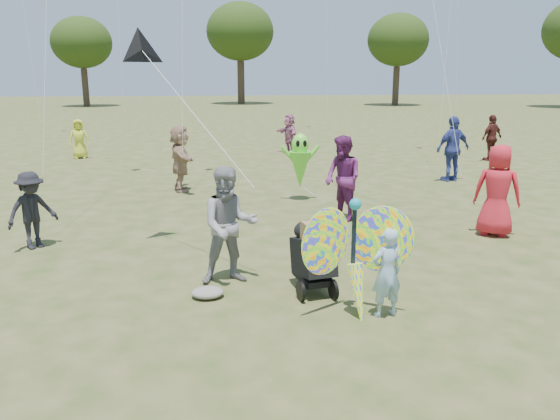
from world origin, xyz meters
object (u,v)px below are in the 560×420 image
object	(u,v)px
child_girl	(387,273)
adult_man	(229,226)
crowd_g	(79,139)
butterfly_kite	(355,257)
crowd_c	(453,149)
crowd_b	(32,210)
crowd_d	(180,159)
crowd_h	(492,138)
crowd_e	(343,178)
crowd_a	(497,190)
jogging_stroller	(313,251)
alien_kite	(300,163)
crowd_j	(289,134)

from	to	relation	value
child_girl	adult_man	xyz separation A→B (m)	(-2.04, 1.51, 0.30)
crowd_g	butterfly_kite	bearing A→B (deg)	-76.26
crowd_c	child_girl	bearing A→B (deg)	45.18
crowd_b	crowd_d	world-z (taller)	crowd_d
crowd_b	crowd_h	size ratio (longest dim) A/B	0.85
crowd_e	crowd_g	xyz separation A→B (m)	(-8.01, 10.33, -0.19)
crowd_c	butterfly_kite	distance (m)	10.55
butterfly_kite	crowd_a	bearing A→B (deg)	41.64
crowd_g	butterfly_kite	distance (m)	16.80
child_girl	jogging_stroller	distance (m)	1.31
crowd_c	jogging_stroller	bearing A→B (deg)	38.23
child_girl	crowd_d	xyz separation A→B (m)	(-3.17, 8.63, 0.30)
crowd_a	alien_kite	size ratio (longest dim) A/B	1.07
crowd_e	crowd_c	bearing A→B (deg)	108.99
crowd_b	crowd_e	xyz separation A→B (m)	(6.23, 1.33, 0.22)
crowd_c	alien_kite	distance (m)	5.44
crowd_d	crowd_h	world-z (taller)	crowd_d
crowd_d	butterfly_kite	world-z (taller)	crowd_d
crowd_d	alien_kite	bearing A→B (deg)	-124.91
crowd_b	crowd_j	xyz separation A→B (m)	(6.50, 11.99, 0.08)
child_girl	alien_kite	world-z (taller)	alien_kite
crowd_d	jogging_stroller	xyz separation A→B (m)	(2.36, -7.60, -0.30)
butterfly_kite	alien_kite	world-z (taller)	alien_kite
butterfly_kite	crowd_h	bearing A→B (deg)	56.07
crowd_h	crowd_j	size ratio (longest dim) A/B	1.06
crowd_d	crowd_g	world-z (taller)	crowd_d
butterfly_kite	alien_kite	size ratio (longest dim) A/B	1.05
adult_man	crowd_a	distance (m)	5.76
child_girl	alien_kite	bearing A→B (deg)	-102.60
crowd_a	crowd_c	distance (m)	5.91
crowd_d	crowd_j	xyz separation A→B (m)	(4.03, 7.06, -0.10)
crowd_j	crowd_h	bearing A→B (deg)	48.86
crowd_e	alien_kite	size ratio (longest dim) A/B	1.09
jogging_stroller	crowd_b	bearing A→B (deg)	139.80
crowd_g	crowd_j	xyz separation A→B (m)	(8.28, 0.34, 0.06)
crowd_e	crowd_j	xyz separation A→B (m)	(0.27, 10.67, -0.13)
alien_kite	crowd_d	bearing A→B (deg)	153.62
crowd_c	crowd_e	xyz separation A→B (m)	(-4.40, -4.12, -0.04)
crowd_a	crowd_e	world-z (taller)	crowd_e
crowd_a	crowd_e	distance (m)	3.20
jogging_stroller	crowd_c	bearing A→B (deg)	43.23
crowd_b	crowd_a	bearing A→B (deg)	-43.93
alien_kite	crowd_c	bearing A→B (deg)	22.31
crowd_b	butterfly_kite	xyz separation A→B (m)	(5.23, -3.61, 0.10)
crowd_h	jogging_stroller	world-z (taller)	crowd_h
crowd_c	alien_kite	world-z (taller)	crowd_c
crowd_a	crowd_h	distance (m)	10.59
jogging_stroller	alien_kite	bearing A→B (deg)	71.56
adult_man	crowd_h	bearing A→B (deg)	42.25
adult_man	alien_kite	distance (m)	5.91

